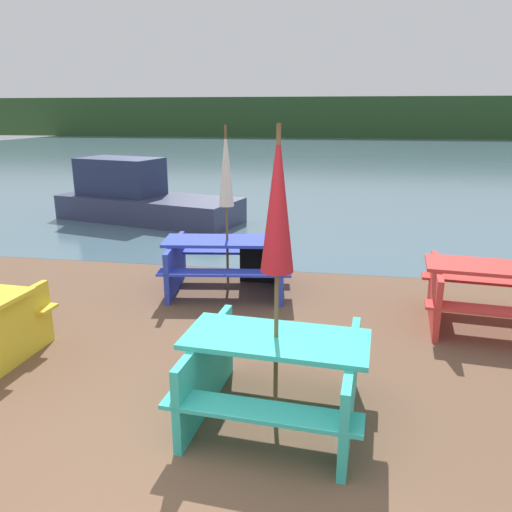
# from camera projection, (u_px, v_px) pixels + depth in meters

# --- Properties ---
(water) EXTENTS (60.00, 50.00, 0.00)m
(water) POSITION_uv_depth(u_px,v_px,m) (323.00, 153.00, 32.06)
(water) COLOR slate
(water) RESTS_ON ground_plane
(far_treeline) EXTENTS (80.00, 1.60, 4.00)m
(far_treeline) POSITION_uv_depth(u_px,v_px,m) (332.00, 117.00, 50.44)
(far_treeline) COLOR #284723
(far_treeline) RESTS_ON water
(picnic_table_teal) EXTENTS (1.64, 1.50, 0.77)m
(picnic_table_teal) POSITION_uv_depth(u_px,v_px,m) (276.00, 371.00, 4.23)
(picnic_table_teal) COLOR #33B7A8
(picnic_table_teal) RESTS_ON ground_plane
(picnic_table_red) EXTENTS (1.99, 1.57, 0.78)m
(picnic_table_red) POSITION_uv_depth(u_px,v_px,m) (504.00, 291.00, 6.05)
(picnic_table_red) COLOR red
(picnic_table_red) RESTS_ON ground_plane
(picnic_table_blue) EXTENTS (2.01, 1.62, 0.77)m
(picnic_table_blue) POSITION_uv_depth(u_px,v_px,m) (228.00, 259.00, 7.37)
(picnic_table_blue) COLOR blue
(picnic_table_blue) RESTS_ON ground_plane
(umbrella_crimson) EXTENTS (0.27, 0.27, 2.48)m
(umbrella_crimson) POSITION_uv_depth(u_px,v_px,m) (278.00, 203.00, 3.83)
(umbrella_crimson) COLOR brown
(umbrella_crimson) RESTS_ON ground_plane
(umbrella_white) EXTENTS (0.22, 0.22, 2.39)m
(umbrella_white) POSITION_uv_depth(u_px,v_px,m) (226.00, 169.00, 7.00)
(umbrella_white) COLOR brown
(umbrella_white) RESTS_ON ground_plane
(boat) EXTENTS (4.74, 2.70, 1.48)m
(boat) POSITION_uv_depth(u_px,v_px,m) (140.00, 198.00, 12.21)
(boat) COLOR #333856
(boat) RESTS_ON water
(signboard) EXTENTS (0.55, 0.08, 0.75)m
(signboard) POSITION_uv_depth(u_px,v_px,m) (258.00, 259.00, 7.71)
(signboard) COLOR black
(signboard) RESTS_ON ground_plane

